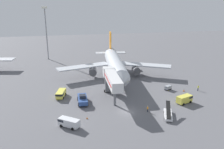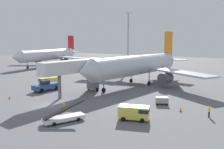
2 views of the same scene
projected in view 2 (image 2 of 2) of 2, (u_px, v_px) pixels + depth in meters
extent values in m
plane|color=slate|center=(49.00, 105.00, 44.63)|extent=(300.00, 300.00, 0.00)
cylinder|color=silver|center=(136.00, 65.00, 64.44)|extent=(9.09, 33.63, 5.39)
cone|color=silver|center=(86.00, 72.00, 50.68)|extent=(5.69, 4.50, 5.28)
cone|color=silver|center=(170.00, 60.00, 78.96)|extent=(5.77, 6.66, 5.12)
cube|color=orange|center=(168.00, 45.00, 77.12)|extent=(0.90, 4.82, 8.62)
cube|color=silver|center=(176.00, 60.00, 75.34)|extent=(6.82, 4.20, 0.24)
cube|color=silver|center=(159.00, 59.00, 79.59)|extent=(6.82, 4.20, 0.24)
cube|color=silver|center=(180.00, 72.00, 59.10)|extent=(19.93, 13.79, 0.44)
cube|color=silver|center=(111.00, 66.00, 74.40)|extent=(20.62, 10.01, 0.44)
cylinder|color=#4C4C51|center=(165.00, 78.00, 60.73)|extent=(3.20, 3.95, 2.81)
cylinder|color=#4C4C51|center=(117.00, 72.00, 71.55)|extent=(3.20, 3.95, 2.81)
cylinder|color=gray|center=(104.00, 83.00, 55.31)|extent=(0.28, 0.28, 3.32)
cylinder|color=black|center=(104.00, 90.00, 55.55)|extent=(0.47, 1.13, 1.10)
cylinder|color=gray|center=(149.00, 77.00, 64.35)|extent=(0.28, 0.28, 3.32)
cylinder|color=black|center=(149.00, 83.00, 64.59)|extent=(0.47, 1.13, 1.10)
cylinder|color=gray|center=(131.00, 75.00, 68.42)|extent=(0.28, 0.28, 3.32)
cylinder|color=black|center=(131.00, 81.00, 68.66)|extent=(0.47, 1.13, 1.10)
cube|color=silver|center=(70.00, 67.00, 51.08)|extent=(3.74, 14.96, 2.70)
cube|color=red|center=(65.00, 66.00, 52.01)|extent=(0.66, 12.45, 0.44)
cube|color=silver|center=(94.00, 64.00, 57.34)|extent=(3.59, 2.97, 2.84)
cube|color=#232833|center=(98.00, 63.00, 58.32)|extent=(3.31, 0.40, 0.90)
cube|color=slate|center=(93.00, 79.00, 57.40)|extent=(2.64, 1.93, 4.78)
cylinder|color=black|center=(89.00, 88.00, 58.61)|extent=(0.34, 0.81, 0.80)
cylinder|color=black|center=(97.00, 90.00, 56.88)|extent=(0.34, 0.81, 0.80)
cylinder|color=slate|center=(60.00, 86.00, 49.33)|extent=(0.70, 0.70, 5.18)
cube|color=#2D4C8E|center=(46.00, 86.00, 57.21)|extent=(2.74, 6.80, 1.16)
cube|color=#232833|center=(45.00, 82.00, 56.80)|extent=(1.82, 1.85, 0.90)
cylinder|color=black|center=(42.00, 91.00, 54.86)|extent=(0.43, 1.11, 1.10)
cylinder|color=black|center=(36.00, 89.00, 56.28)|extent=(0.43, 1.11, 1.10)
cylinder|color=black|center=(56.00, 88.00, 58.31)|extent=(0.43, 1.11, 1.10)
cylinder|color=black|center=(50.00, 87.00, 59.74)|extent=(0.43, 1.11, 1.10)
cube|color=white|center=(64.00, 118.00, 35.24)|extent=(4.10, 6.56, 0.55)
cube|color=black|center=(64.00, 109.00, 35.04)|extent=(3.32, 6.28, 2.20)
cylinder|color=black|center=(73.00, 116.00, 37.05)|extent=(0.43, 0.64, 0.60)
cylinder|color=black|center=(78.00, 119.00, 35.55)|extent=(0.43, 0.64, 0.60)
cylinder|color=black|center=(50.00, 121.00, 35.00)|extent=(0.43, 0.64, 0.60)
cylinder|color=black|center=(54.00, 124.00, 33.50)|extent=(0.43, 0.64, 0.60)
cube|color=#E5DB4C|center=(134.00, 112.00, 36.06)|extent=(5.10, 3.61, 1.91)
cube|color=#1E232D|center=(144.00, 110.00, 35.63)|extent=(2.15, 2.49, 0.61)
cylinder|color=black|center=(144.00, 116.00, 36.80)|extent=(0.77, 0.59, 0.68)
cylinder|color=black|center=(142.00, 121.00, 34.89)|extent=(0.77, 0.59, 0.68)
cylinder|color=black|center=(126.00, 115.00, 37.49)|extent=(0.77, 0.59, 0.68)
cylinder|color=black|center=(123.00, 119.00, 35.58)|extent=(0.77, 0.59, 0.68)
cube|color=#E5DB4C|center=(49.00, 81.00, 65.35)|extent=(3.28, 5.65, 1.69)
cube|color=#1E232D|center=(43.00, 80.00, 64.13)|extent=(2.44, 2.15, 0.54)
cylinder|color=black|center=(45.00, 85.00, 63.66)|extent=(0.52, 0.75, 0.68)
cylinder|color=black|center=(42.00, 84.00, 65.13)|extent=(0.52, 0.75, 0.68)
cylinder|color=black|center=(56.00, 83.00, 65.79)|extent=(0.52, 0.75, 0.68)
cylinder|color=black|center=(53.00, 82.00, 67.27)|extent=(0.52, 0.75, 0.68)
cube|color=#38383D|center=(162.00, 103.00, 44.85)|extent=(2.64, 2.20, 0.22)
cube|color=#999EA5|center=(162.00, 100.00, 44.76)|extent=(2.64, 2.20, 1.06)
cylinder|color=black|center=(166.00, 103.00, 45.33)|extent=(0.37, 0.28, 0.36)
cylinder|color=black|center=(167.00, 105.00, 44.23)|extent=(0.37, 0.28, 0.36)
cylinder|color=black|center=(157.00, 103.00, 45.51)|extent=(0.37, 0.28, 0.36)
cylinder|color=black|center=(158.00, 104.00, 44.40)|extent=(0.37, 0.28, 0.36)
cylinder|color=#1E2333|center=(64.00, 109.00, 40.57)|extent=(0.31, 0.31, 0.79)
cylinder|color=orange|center=(64.00, 105.00, 40.47)|extent=(0.42, 0.42, 0.62)
sphere|color=tan|center=(64.00, 103.00, 40.41)|extent=(0.21, 0.21, 0.21)
cylinder|color=#1E2333|center=(209.00, 115.00, 37.40)|extent=(0.26, 0.26, 0.89)
cylinder|color=#D8EA19|center=(209.00, 110.00, 37.29)|extent=(0.35, 0.35, 0.70)
sphere|color=tan|center=(209.00, 107.00, 37.22)|extent=(0.24, 0.24, 0.24)
cube|color=black|center=(181.00, 111.00, 40.51)|extent=(0.49, 0.49, 0.03)
cone|color=orange|center=(181.00, 109.00, 40.45)|extent=(0.41, 0.41, 0.71)
cube|color=black|center=(9.00, 99.00, 49.37)|extent=(0.39, 0.39, 0.03)
cone|color=orange|center=(9.00, 97.00, 49.33)|extent=(0.33, 0.33, 0.57)
cylinder|color=silver|center=(48.00, 55.00, 113.84)|extent=(11.54, 35.85, 5.33)
cone|color=silver|center=(16.00, 57.00, 96.04)|extent=(5.89, 5.06, 5.23)
cone|color=silver|center=(73.00, 52.00, 132.64)|extent=(6.15, 7.33, 5.07)
cube|color=red|center=(71.00, 43.00, 130.47)|extent=(1.26, 5.12, 8.53)
cube|color=silver|center=(75.00, 52.00, 129.39)|extent=(6.96, 4.81, 0.24)
cube|color=silver|center=(66.00, 52.00, 132.05)|extent=(6.96, 4.81, 0.24)
cube|color=silver|center=(72.00, 58.00, 111.70)|extent=(20.80, 9.15, 0.44)
cube|color=silver|center=(34.00, 56.00, 121.44)|extent=(19.80, 15.10, 0.44)
cylinder|color=#4C4C51|center=(64.00, 61.00, 112.28)|extent=(3.22, 3.87, 2.65)
cylinder|color=#4C4C51|center=(38.00, 60.00, 119.16)|extent=(3.22, 3.87, 2.65)
cylinder|color=gray|center=(27.00, 64.00, 101.89)|extent=(0.28, 0.28, 3.30)
cylinder|color=black|center=(28.00, 68.00, 102.12)|extent=(0.54, 1.14, 1.10)
cylinder|color=gray|center=(56.00, 61.00, 114.94)|extent=(0.28, 0.28, 3.30)
cylinder|color=black|center=(56.00, 65.00, 115.17)|extent=(0.54, 1.14, 1.10)
cylinder|color=gray|center=(46.00, 61.00, 117.50)|extent=(0.28, 0.28, 3.30)
cylinder|color=black|center=(47.00, 64.00, 117.73)|extent=(0.54, 1.14, 1.10)
cylinder|color=#93969B|center=(128.00, 41.00, 108.28)|extent=(0.56, 0.56, 24.33)
cube|color=silver|center=(128.00, 13.00, 106.48)|extent=(2.40, 2.40, 1.00)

